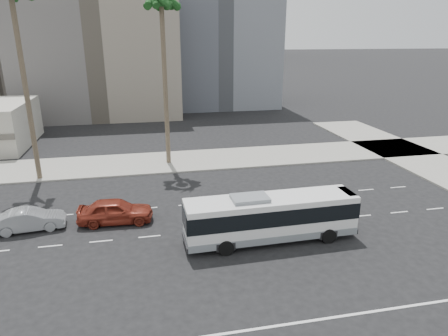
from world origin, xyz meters
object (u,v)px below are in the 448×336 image
object	(u,v)px
city_bus	(271,216)
car_a	(115,211)
car_b	(30,220)
palm_near	(161,5)

from	to	relation	value
city_bus	car_a	size ratio (longest dim) A/B	2.15
car_b	palm_near	xyz separation A→B (m)	(10.02, 12.50, 14.17)
car_a	city_bus	bearing A→B (deg)	-111.94
car_b	palm_near	distance (m)	21.39
city_bus	car_a	world-z (taller)	city_bus
city_bus	palm_near	bearing A→B (deg)	105.64
car_a	car_b	size ratio (longest dim) A/B	1.14
car_a	palm_near	bearing A→B (deg)	-16.74
car_b	city_bus	bearing A→B (deg)	-112.56
car_a	palm_near	size ratio (longest dim) A/B	0.31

